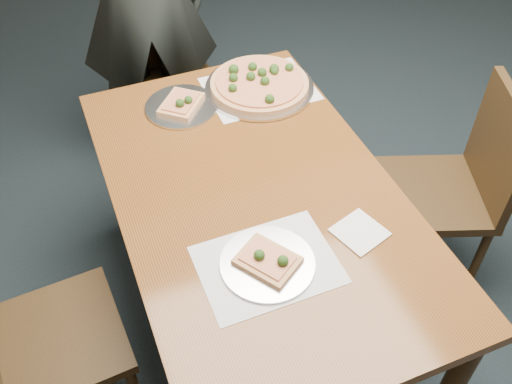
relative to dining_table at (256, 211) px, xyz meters
name	(u,v)px	position (x,y,z in m)	size (l,w,h in m)	color
ground	(333,276)	(0.40, 0.06, -0.66)	(8.00, 8.00, 0.00)	black
dining_table	(256,211)	(0.00, 0.00, 0.00)	(0.90, 1.50, 0.75)	#522C10
chair_far	(167,67)	(0.00, 1.17, -0.14)	(0.50, 0.50, 0.91)	black
chair_left	(25,340)	(-0.82, -0.11, -0.14)	(0.45, 0.45, 0.91)	black
chair_right	(457,182)	(0.84, -0.04, -0.14)	(0.54, 0.54, 0.91)	black
placemat_main	(260,89)	(0.23, 0.53, 0.09)	(0.42, 0.32, 0.00)	white
placemat_near	(267,265)	(-0.08, -0.29, 0.09)	(0.40, 0.30, 0.00)	white
pizza_pan	(259,84)	(0.23, 0.53, 0.11)	(0.43, 0.43, 0.07)	silver
slice_plate_near	(268,262)	(-0.08, -0.29, 0.11)	(0.28, 0.28, 0.06)	silver
slice_plate_far	(181,105)	(-0.09, 0.53, 0.10)	(0.28, 0.28, 0.06)	silver
napkin	(360,232)	(0.23, -0.28, 0.09)	(0.14, 0.14, 0.01)	white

